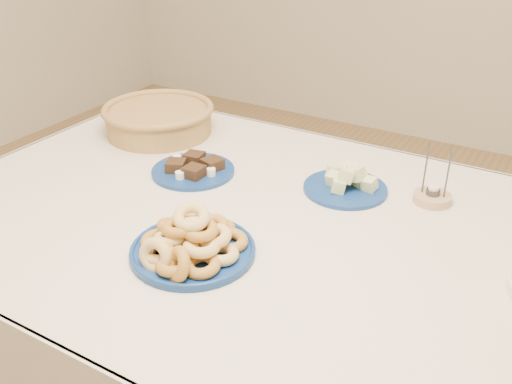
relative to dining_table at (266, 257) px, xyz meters
The scene contains 6 objects.
dining_table is the anchor object (origin of this frame).
donut_platter 0.26m from the dining_table, 107.83° to the right, with size 0.31×0.31×0.12m.
melon_plate 0.29m from the dining_table, 66.73° to the left, with size 0.28×0.28×0.07m.
brownie_plate 0.34m from the dining_table, 158.60° to the left, with size 0.24×0.24×0.04m.
wicker_basket 0.66m from the dining_table, 152.19° to the left, with size 0.42×0.42×0.09m.
candle_holder 0.44m from the dining_table, 42.67° to the left, with size 0.10×0.10×0.16m.
Camera 1 is at (0.57, -1.01, 1.45)m, focal length 40.00 mm.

